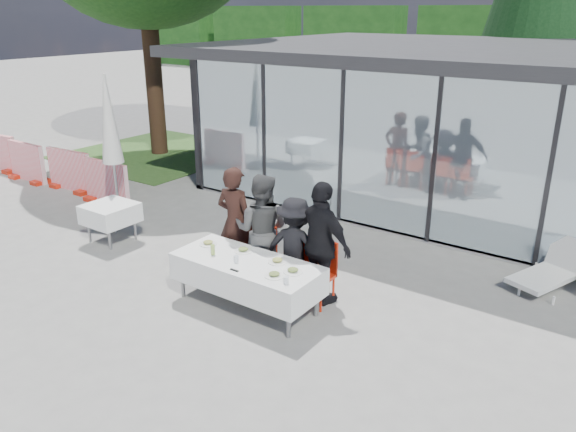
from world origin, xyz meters
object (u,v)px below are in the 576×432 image
at_px(construction_barriers, 13,159).
at_px(dining_table, 247,274).
at_px(diner_c, 295,247).
at_px(market_umbrella, 110,128).
at_px(plate_b, 243,250).
at_px(plate_c, 277,261).
at_px(diner_a, 235,222).
at_px(diner_chair_a, 236,244).
at_px(plate_a, 208,243).
at_px(diner_d, 321,244).
at_px(plate_extra, 274,275).
at_px(diner_b, 262,230).
at_px(spare_table_left, 110,214).
at_px(diner_chair_c, 294,262).
at_px(lounger, 552,270).
at_px(plate_d, 293,271).
at_px(juice_bottle, 213,250).
at_px(folded_eyeglasses, 234,270).
at_px(diner_chair_b, 262,252).
at_px(diner_chair_d, 321,269).

bearing_deg(construction_barriers, dining_table, -11.23).
relative_size(diner_c, market_umbrella, 0.52).
relative_size(plate_b, plate_c, 1.00).
relative_size(diner_a, market_umbrella, 0.62).
xyz_separation_m(diner_chair_a, plate_a, (-0.01, -0.64, 0.24)).
height_order(diner_d, plate_extra, diner_d).
xyz_separation_m(market_umbrella, construction_barriers, (-4.88, 0.48, -1.48)).
relative_size(diner_b, spare_table_left, 2.13).
bearing_deg(diner_chair_c, diner_d, 1.12).
height_order(plate_extra, lounger, plate_extra).
distance_m(diner_chair_c, plate_a, 1.37).
relative_size(diner_d, plate_a, 6.96).
relative_size(diner_b, market_umbrella, 0.61).
xyz_separation_m(dining_table, diner_d, (0.81, 0.76, 0.41)).
distance_m(diner_b, construction_barriers, 9.37).
distance_m(plate_d, market_umbrella, 5.77).
bearing_deg(juice_bottle, folded_eyeglasses, -20.97).
relative_size(diner_chair_b, plate_c, 3.57).
height_order(plate_extra, spare_table_left, plate_extra).
relative_size(plate_extra, folded_eyeglasses, 1.95).
xyz_separation_m(diner_chair_d, spare_table_left, (-4.53, -0.28, 0.02)).
bearing_deg(folded_eyeglasses, lounger, 47.16).
height_order(diner_chair_c, plate_extra, diner_chair_c).
height_order(diner_chair_c, plate_a, diner_chair_c).
height_order(market_umbrella, lounger, market_umbrella).
bearing_deg(diner_chair_a, diner_chair_b, 0.00).
relative_size(diner_d, construction_barriers, 0.20).
xyz_separation_m(dining_table, spare_table_left, (-3.72, 0.47, 0.02)).
xyz_separation_m(plate_b, juice_bottle, (-0.30, -0.35, 0.05)).
distance_m(diner_a, plate_extra, 1.77).
height_order(diner_chair_b, spare_table_left, diner_chair_b).
bearing_deg(folded_eyeglasses, juice_bottle, 159.03).
distance_m(juice_bottle, lounger, 5.43).
bearing_deg(diner_a, diner_d, 176.24).
bearing_deg(plate_a, diner_c, 28.38).
bearing_deg(plate_c, diner_chair_c, 97.90).
relative_size(construction_barriers, lounger, 6.45).
bearing_deg(plate_c, dining_table, -152.86).
distance_m(diner_chair_a, folded_eyeglasses, 1.46).
height_order(plate_b, plate_d, same).
bearing_deg(construction_barriers, plate_c, -9.62).
distance_m(diner_chair_d, market_umbrella, 5.74).
bearing_deg(spare_table_left, dining_table, -7.18).
distance_m(plate_c, folded_eyeglasses, 0.66).
bearing_deg(diner_a, dining_table, 134.47).
xyz_separation_m(diner_chair_b, folded_eyeglasses, (0.38, -1.11, 0.22)).
relative_size(diner_chair_a, plate_d, 3.57).
xyz_separation_m(diner_chair_d, plate_d, (-0.03, -0.68, 0.24)).
bearing_deg(diner_chair_c, diner_a, 179.55).
distance_m(plate_d, plate_extra, 0.29).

